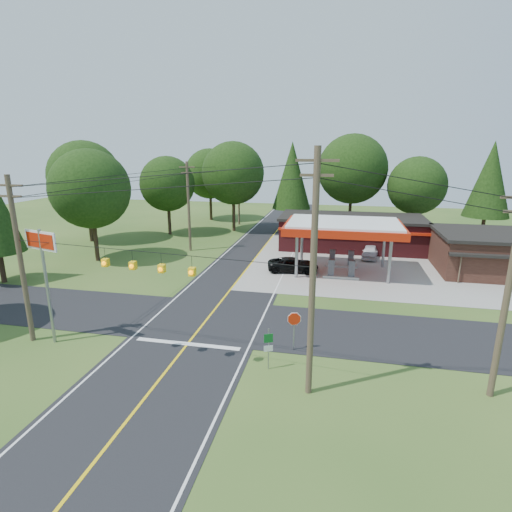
% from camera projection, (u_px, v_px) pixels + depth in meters
% --- Properties ---
extents(ground, '(120.00, 120.00, 0.00)m').
position_uv_depth(ground, '(207.00, 320.00, 27.36)').
color(ground, '#30521D').
rests_on(ground, ground).
extents(main_highway, '(8.00, 120.00, 0.02)m').
position_uv_depth(main_highway, '(207.00, 320.00, 27.36)').
color(main_highway, black).
rests_on(main_highway, ground).
extents(cross_road, '(70.00, 7.00, 0.02)m').
position_uv_depth(cross_road, '(207.00, 320.00, 27.36)').
color(cross_road, black).
rests_on(cross_road, ground).
extents(lane_center_yellow, '(0.15, 110.00, 0.00)m').
position_uv_depth(lane_center_yellow, '(207.00, 319.00, 27.36)').
color(lane_center_yellow, yellow).
rests_on(lane_center_yellow, main_highway).
extents(gas_canopy, '(10.60, 7.40, 4.88)m').
position_uv_depth(gas_canopy, '(343.00, 228.00, 36.76)').
color(gas_canopy, gray).
rests_on(gas_canopy, ground).
extents(convenience_store, '(16.40, 7.55, 3.80)m').
position_uv_depth(convenience_store, '(351.00, 232.00, 46.61)').
color(convenience_store, '#58191D').
rests_on(convenience_store, ground).
extents(utility_pole_near_right, '(1.80, 0.30, 11.50)m').
position_uv_depth(utility_pole_near_right, '(313.00, 275.00, 17.72)').
color(utility_pole_near_right, '#473828').
rests_on(utility_pole_near_right, ground).
extents(utility_pole_near_left, '(1.80, 0.30, 10.00)m').
position_uv_depth(utility_pole_near_left, '(20.00, 258.00, 23.15)').
color(utility_pole_near_left, '#473828').
rests_on(utility_pole_near_left, ground).
extents(utility_pole_far_left, '(1.80, 0.30, 10.00)m').
position_uv_depth(utility_pole_far_left, '(189.00, 205.00, 44.59)').
color(utility_pole_far_left, '#473828').
rests_on(utility_pole_far_left, ground).
extents(utility_pole_right_b, '(1.80, 0.30, 10.00)m').
position_uv_depth(utility_pole_right_b, '(508.00, 293.00, 17.66)').
color(utility_pole_right_b, '#473828').
rests_on(utility_pole_right_b, ground).
extents(utility_pole_north, '(0.30, 0.30, 9.50)m').
position_uv_depth(utility_pole_north, '(239.00, 193.00, 60.48)').
color(utility_pole_north, '#473828').
rests_on(utility_pole_north, ground).
extents(overhead_beacons, '(17.04, 2.04, 1.03)m').
position_uv_depth(overhead_beacons, '(146.00, 254.00, 20.27)').
color(overhead_beacons, black).
rests_on(overhead_beacons, ground).
extents(treeline_backdrop, '(70.27, 51.59, 13.30)m').
position_uv_depth(treeline_backdrop, '(275.00, 182.00, 47.93)').
color(treeline_backdrop, '#332316').
rests_on(treeline_backdrop, ground).
extents(suv_car, '(5.33, 5.33, 1.33)m').
position_uv_depth(suv_car, '(293.00, 265.00, 37.88)').
color(suv_car, black).
rests_on(suv_car, ground).
extents(sedan_car, '(4.39, 4.39, 1.34)m').
position_uv_depth(sedan_car, '(370.00, 252.00, 42.59)').
color(sedan_car, silver).
rests_on(sedan_car, ground).
extents(big_stop_sign, '(2.51, 0.81, 6.98)m').
position_uv_depth(big_stop_sign, '(43.00, 260.00, 22.88)').
color(big_stop_sign, gray).
rests_on(big_stop_sign, ground).
extents(octagonal_stop_sign, '(0.82, 0.24, 2.38)m').
position_uv_depth(octagonal_stop_sign, '(294.00, 322.00, 22.81)').
color(octagonal_stop_sign, gray).
rests_on(octagonal_stop_sign, ground).
extents(route_sign_post, '(0.45, 0.23, 2.36)m').
position_uv_depth(route_sign_post, '(268.00, 345.00, 20.89)').
color(route_sign_post, gray).
rests_on(route_sign_post, ground).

